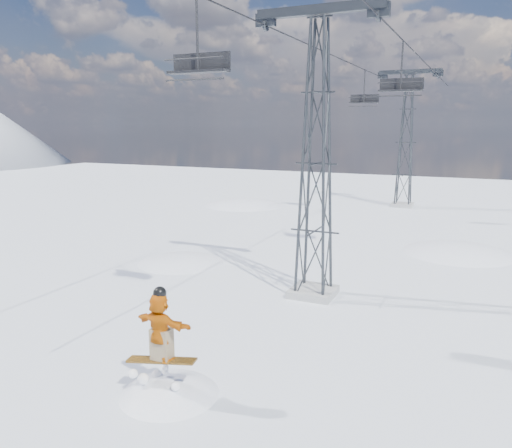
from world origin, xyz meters
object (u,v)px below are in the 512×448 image
object	(u,v)px
lift_tower_far	(406,143)
snowboarder_jump	(171,448)
lift_chair_near	(199,65)
lift_tower_near	(316,164)

from	to	relation	value
lift_tower_far	snowboarder_jump	size ratio (longest dim) A/B	1.63
snowboarder_jump	lift_chair_near	world-z (taller)	lift_chair_near
lift_tower_near	snowboarder_jump	xyz separation A→B (m)	(-1.08, -9.02, -7.08)
lift_tower_near	lift_tower_far	distance (m)	25.00
lift_tower_far	snowboarder_jump	world-z (taller)	lift_tower_far
lift_tower_far	snowboarder_jump	distance (m)	34.77
snowboarder_jump	lift_chair_near	size ratio (longest dim) A/B	2.81
lift_tower_near	lift_chair_near	xyz separation A→B (m)	(-2.20, -5.21, 3.38)
lift_chair_near	snowboarder_jump	bearing A→B (deg)	-73.63
lift_tower_far	lift_chair_near	world-z (taller)	lift_tower_far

